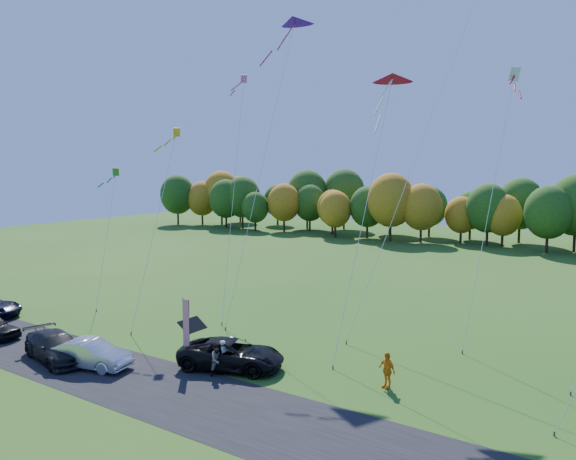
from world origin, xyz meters
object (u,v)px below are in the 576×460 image
Objects in this scene: person_east at (387,370)px; silver_sedan at (91,354)px; feather_flag at (186,324)px; black_suv at (231,354)px.

silver_sedan is at bearing -133.59° from person_east.
silver_sedan is 15.89m from person_east.
silver_sedan is 5.39m from feather_flag.
black_suv is at bearing 24.07° from feather_flag.
person_east is at bearing -93.35° from black_suv.
silver_sedan is 2.52× the size of person_east.
person_east is 0.47× the size of feather_flag.
black_suv is 1.25× the size of silver_sedan.
silver_sedan is at bearing -142.54° from feather_flag.
person_east is 11.04m from feather_flag.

